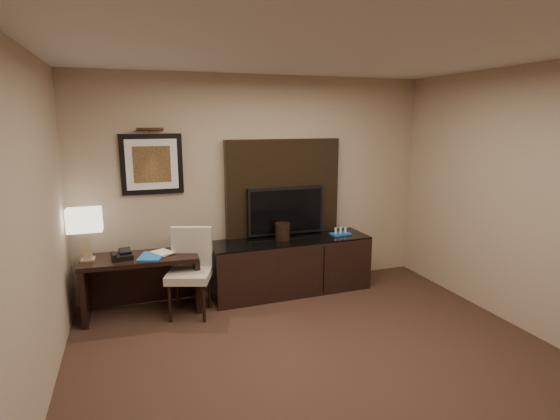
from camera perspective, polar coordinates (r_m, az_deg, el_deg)
name	(u,v)px	position (r m, az deg, el deg)	size (l,w,h in m)	color
floor	(348,393)	(3.85, 8.83, -22.59)	(4.50, 5.00, 0.01)	#351F18
ceiling	(360,38)	(3.23, 10.43, 21.21)	(4.50, 5.00, 0.01)	silver
wall_back	(259,184)	(5.57, -2.74, 3.37)	(4.50, 0.01, 2.70)	tan
wall_left	(7,262)	(2.99, -32.10, -5.76)	(0.01, 5.00, 2.70)	tan
desk	(142,285)	(5.22, -17.56, -9.28)	(1.25, 0.54, 0.67)	black
credenza	(291,265)	(5.58, 1.42, -7.24)	(2.01, 0.56, 0.69)	black
tv_wall_panel	(283,190)	(5.62, 0.38, 2.63)	(1.50, 0.12, 1.30)	black
tv	(285,211)	(5.57, 0.72, -0.07)	(1.00, 0.08, 0.60)	black
artwork	(152,164)	(5.30, -16.39, 5.75)	(0.70, 0.04, 0.70)	black
picture_light	(150,129)	(5.24, -16.63, 10.07)	(0.04, 0.04, 0.30)	#3B2213
desk_chair	(189,274)	(4.98, -11.77, -8.21)	(0.46, 0.53, 0.96)	#BFB6A0
table_lamp	(86,234)	(5.11, -24.05, -2.83)	(0.36, 0.21, 0.59)	tan
desk_phone	(122,254)	(5.07, -19.92, -5.48)	(0.20, 0.18, 0.10)	black
blue_folder	(151,257)	(5.03, -16.47, -5.85)	(0.24, 0.32, 0.02)	#1B5FB3
book	(155,245)	(5.06, -16.02, -4.41)	(0.18, 0.02, 0.25)	#9D967B
water_bottle	(175,244)	(5.18, -13.59, -4.33)	(0.06, 0.06, 0.17)	#ADB8C4
ice_bucket	(283,231)	(5.43, 0.33, -2.79)	(0.19, 0.19, 0.21)	black
minibar_tray	(341,231)	(5.72, 7.91, -2.75)	(0.26, 0.16, 0.09)	blue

